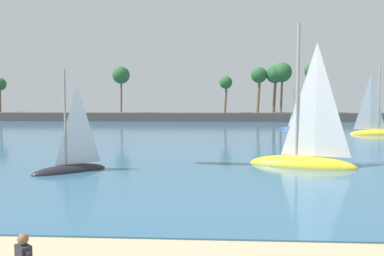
{
  "coord_description": "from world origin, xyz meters",
  "views": [
    {
      "loc": [
        3.61,
        -3.66,
        4.19
      ],
      "look_at": [
        2.62,
        13.62,
        2.99
      ],
      "focal_mm": 36.6,
      "sensor_mm": 36.0,
      "label": 1
    }
  ],
  "objects_px": {
    "sailboat_toward_headland": "(295,125)",
    "sailboat_far_left": "(304,152)",
    "sailboat_near_shore": "(71,162)",
    "sailboat_mid_bay": "(374,128)"
  },
  "relations": [
    {
      "from": "sailboat_far_left",
      "to": "sailboat_near_shore",
      "type": "bearing_deg",
      "value": -168.71
    },
    {
      "from": "sailboat_near_shore",
      "to": "sailboat_toward_headland",
      "type": "bearing_deg",
      "value": 60.49
    },
    {
      "from": "sailboat_toward_headland",
      "to": "sailboat_far_left",
      "type": "height_order",
      "value": "sailboat_far_left"
    },
    {
      "from": "sailboat_near_shore",
      "to": "sailboat_mid_bay",
      "type": "height_order",
      "value": "sailboat_mid_bay"
    },
    {
      "from": "sailboat_mid_bay",
      "to": "sailboat_toward_headland",
      "type": "height_order",
      "value": "sailboat_mid_bay"
    },
    {
      "from": "sailboat_near_shore",
      "to": "sailboat_toward_headland",
      "type": "height_order",
      "value": "sailboat_near_shore"
    },
    {
      "from": "sailboat_near_shore",
      "to": "sailboat_toward_headland",
      "type": "relative_size",
      "value": 1.0
    },
    {
      "from": "sailboat_near_shore",
      "to": "sailboat_far_left",
      "type": "relative_size",
      "value": 0.66
    },
    {
      "from": "sailboat_near_shore",
      "to": "sailboat_far_left",
      "type": "xyz_separation_m",
      "value": [
        14.06,
        2.81,
        0.3
      ]
    },
    {
      "from": "sailboat_mid_bay",
      "to": "sailboat_far_left",
      "type": "bearing_deg",
      "value": -119.98
    }
  ]
}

